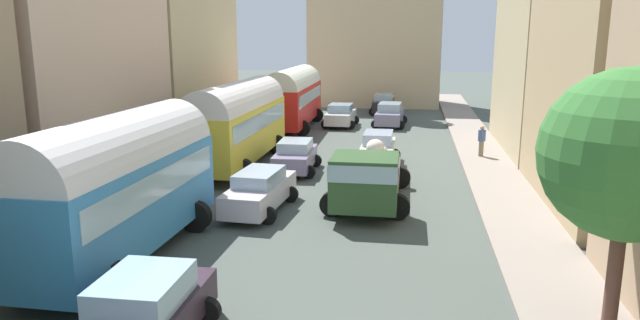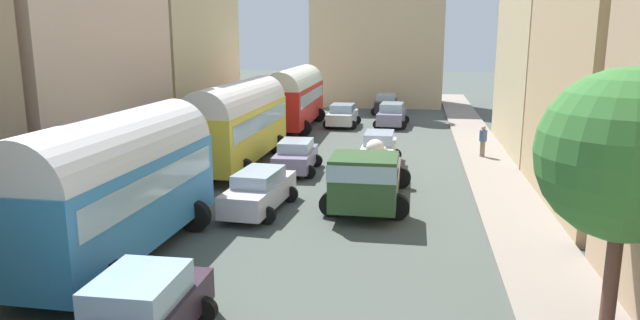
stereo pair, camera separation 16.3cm
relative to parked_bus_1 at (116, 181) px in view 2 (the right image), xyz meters
name	(u,v)px [view 2 (the right image)]	position (x,y,z in m)	size (l,w,h in m)	color
ground_plane	(339,164)	(4.48, 13.09, -2.27)	(154.00, 154.00, 0.00)	#49514B
sidewalk_left	(200,158)	(-2.77, 13.09, -2.20)	(2.50, 70.00, 0.14)	gray
sidewalk_right	(491,169)	(11.73, 13.09, -2.20)	(2.50, 70.00, 0.14)	gray
building_left_2	(51,32)	(-6.91, 7.83, 4.11)	(5.77, 10.50, 12.76)	beige
building_left_3	(164,37)	(-6.97, 18.87, 3.88)	(6.48, 10.94, 12.23)	beige
building_right_2	(638,74)	(15.87, 7.79, 2.62)	(6.36, 9.72, 9.72)	tan
building_right_3	(563,32)	(15.63, 18.35, 4.15)	(5.30, 10.79, 12.84)	tan
distant_church	(378,26)	(4.48, 38.36, 4.80)	(11.53, 6.21, 21.18)	tan
parked_bus_1	(116,181)	(0.00, 0.00, 0.00)	(3.42, 8.25, 4.13)	teal
parked_bus_2	(239,119)	(-0.29, 12.13, -0.01)	(3.28, 9.87, 4.08)	gold
parked_bus_3	(295,95)	(-0.04, 23.93, 0.00)	(3.42, 10.04, 4.10)	red
cargo_truck_0	(368,175)	(6.48, 6.14, -1.05)	(3.16, 7.09, 2.43)	#2E4F29
car_0	(379,149)	(6.42, 13.16, -1.45)	(2.15, 4.07, 1.65)	silver
car_1	(392,115)	(6.46, 25.78, -1.45)	(2.44, 4.36, 1.64)	gray
car_2	(386,104)	(5.69, 32.48, -1.46)	(2.26, 4.35, 1.59)	black
car_3	(140,313)	(2.86, -4.46, -1.48)	(2.39, 3.92, 1.59)	#2C1D2A
car_4	(259,190)	(2.68, 4.99, -1.50)	(2.29, 4.47, 1.51)	silver
car_5	(296,156)	(2.72, 11.16, -1.51)	(2.27, 3.83, 1.49)	gray
car_6	(343,115)	(3.07, 25.13, -1.48)	(2.39, 3.89, 1.57)	silver
pedestrian_1	(483,140)	(11.57, 15.58, -1.29)	(0.42, 0.42, 1.74)	#817259
roadside_tree_1	(626,156)	(12.38, -2.02, 1.56)	(3.57, 3.57, 5.64)	brown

